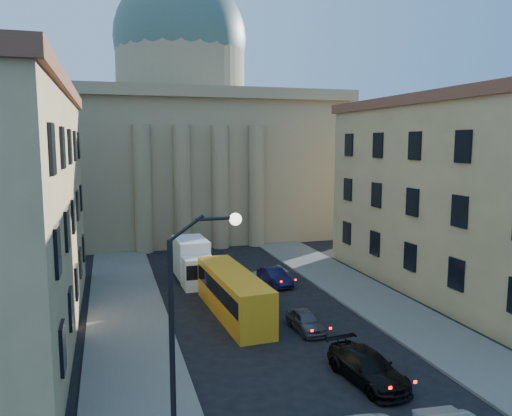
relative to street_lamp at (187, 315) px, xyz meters
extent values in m
cube|color=#5C5A55|center=(-1.53, 10.00, -5.21)|extent=(5.00, 60.00, 0.15)
cube|color=#5C5A55|center=(15.47, 10.00, -5.21)|extent=(5.00, 60.00, 0.15)
cube|color=#927C5A|center=(6.97, 48.00, 2.71)|extent=(34.00, 26.00, 16.00)
cube|color=#927C5A|center=(6.97, 48.00, 11.11)|extent=(35.50, 27.50, 1.20)
cylinder|color=#927C5A|center=(6.97, 48.00, 14.71)|extent=(16.00, 16.00, 8.00)
sphere|color=#4B6659|center=(6.97, 48.00, 18.71)|extent=(16.40, 16.40, 16.40)
cube|color=#927C5A|center=(-14.03, 46.00, 0.21)|extent=(13.00, 13.00, 11.00)
cube|color=#927C5A|center=(27.97, 46.00, 0.21)|extent=(13.00, 13.00, 11.00)
cone|color=brown|center=(27.97, 46.00, 7.71)|extent=(26.02, 26.02, 4.00)
cylinder|color=#927C5A|center=(0.97, 34.80, 1.21)|extent=(1.80, 1.80, 13.00)
cylinder|color=#927C5A|center=(4.97, 34.80, 1.21)|extent=(1.80, 1.80, 13.00)
cylinder|color=#927C5A|center=(8.97, 34.80, 1.21)|extent=(1.80, 1.80, 13.00)
cylinder|color=#927C5A|center=(12.97, 34.80, 1.21)|extent=(1.80, 1.80, 13.00)
cube|color=tan|center=(23.97, 14.00, 1.71)|extent=(11.00, 26.00, 14.00)
cube|color=brown|center=(23.97, 14.00, 9.01)|extent=(11.60, 26.60, 0.80)
cylinder|color=black|center=(-0.53, 0.00, -1.29)|extent=(0.20, 0.20, 8.00)
cylinder|color=black|center=(0.02, 0.00, 3.06)|extent=(1.30, 0.12, 0.96)
cylinder|color=black|center=(1.02, 0.00, 3.36)|extent=(1.30, 0.12, 0.12)
sphere|color=white|center=(1.77, 0.00, 3.31)|extent=(0.44, 0.44, 0.44)
imported|color=black|center=(8.98, 3.21, -4.56)|extent=(2.56, 5.16, 1.44)
imported|color=#444348|center=(8.63, 10.01, -4.67)|extent=(1.55, 3.66, 1.23)
imported|color=black|center=(9.97, 19.74, -4.62)|extent=(1.93, 4.17, 1.32)
cube|color=orange|center=(5.11, 13.93, -3.85)|extent=(2.84, 10.27, 2.87)
cube|color=black|center=(5.11, 13.93, -3.39)|extent=(2.87, 9.72, 1.02)
cylinder|color=black|center=(4.38, 10.19, -4.82)|extent=(0.33, 0.94, 0.92)
cylinder|color=black|center=(6.23, 10.29, -4.82)|extent=(0.33, 0.94, 0.92)
cylinder|color=black|center=(4.00, 17.57, -4.82)|extent=(0.33, 0.94, 0.92)
cylinder|color=black|center=(5.84, 17.67, -4.82)|extent=(0.33, 0.94, 0.92)
cube|color=silver|center=(4.00, 20.76, -4.06)|extent=(2.41, 2.51, 2.44)
cube|color=black|center=(4.04, 19.59, -3.76)|extent=(2.24, 0.18, 1.12)
cube|color=silver|center=(3.93, 23.50, -3.51)|extent=(2.56, 4.34, 3.15)
cylinder|color=black|center=(3.00, 20.32, -4.83)|extent=(0.31, 0.92, 0.92)
cylinder|color=black|center=(5.03, 20.38, -4.83)|extent=(0.31, 0.92, 0.92)
cylinder|color=black|center=(2.88, 24.39, -4.83)|extent=(0.31, 0.92, 0.92)
cylinder|color=black|center=(4.92, 24.45, -4.83)|extent=(0.31, 0.92, 0.92)
camera|label=1|loc=(-2.47, -16.68, 6.00)|focal=35.00mm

